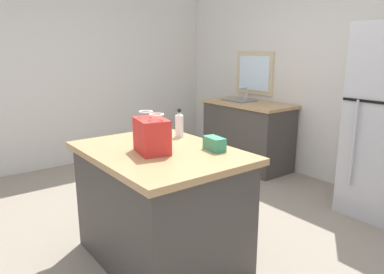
% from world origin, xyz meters
% --- Properties ---
extents(ground, '(6.54, 6.54, 0.00)m').
position_xyz_m(ground, '(0.00, 0.00, 0.00)').
color(ground, gray).
extents(back_wall, '(5.45, 0.13, 2.57)m').
position_xyz_m(back_wall, '(-0.02, 2.28, 1.28)').
color(back_wall, silver).
rests_on(back_wall, ground).
extents(left_wall, '(0.10, 4.56, 2.57)m').
position_xyz_m(left_wall, '(-2.72, 0.00, 1.28)').
color(left_wall, silver).
rests_on(left_wall, ground).
extents(kitchen_island, '(1.28, 0.94, 0.89)m').
position_xyz_m(kitchen_island, '(0.15, -0.31, 0.45)').
color(kitchen_island, '#423D38').
rests_on(kitchen_island, ground).
extents(sink_counter, '(1.26, 0.62, 1.08)m').
position_xyz_m(sink_counter, '(-1.12, 1.91, 0.46)').
color(sink_counter, '#423D38').
rests_on(sink_counter, ground).
extents(shopping_bag, '(0.32, 0.25, 0.29)m').
position_xyz_m(shopping_bag, '(0.18, -0.39, 1.01)').
color(shopping_bag, red).
rests_on(shopping_bag, kitchen_island).
extents(small_box, '(0.18, 0.11, 0.10)m').
position_xyz_m(small_box, '(0.41, -0.01, 0.93)').
color(small_box, '#388E66').
rests_on(small_box, kitchen_island).
extents(bottle, '(0.07, 0.07, 0.24)m').
position_xyz_m(bottle, '(-0.09, 0.04, 0.99)').
color(bottle, white).
rests_on(bottle, kitchen_island).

